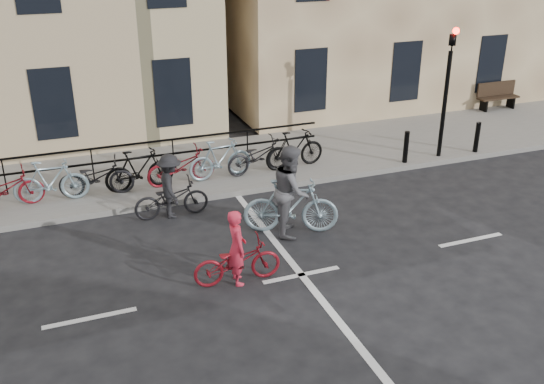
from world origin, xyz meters
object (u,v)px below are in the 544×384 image
object	(u,v)px
traffic_light	(448,77)
cyclist_grey	(291,198)
cyclist_dark	(171,193)
cyclist_pink	(237,258)
bench	(497,95)

from	to	relation	value
traffic_light	cyclist_grey	bearing A→B (deg)	-155.67
cyclist_dark	cyclist_pink	bearing A→B (deg)	-169.63
cyclist_grey	traffic_light	bearing A→B (deg)	-44.27
traffic_light	cyclist_dark	distance (m)	8.24
cyclist_pink	cyclist_dark	bearing A→B (deg)	12.48
traffic_light	cyclist_dark	xyz separation A→B (m)	(-7.99, -0.86, -1.85)
cyclist_pink	cyclist_grey	distance (m)	2.34
traffic_light	bench	world-z (taller)	traffic_light
bench	cyclist_grey	bearing A→B (deg)	-150.38
traffic_light	cyclist_pink	distance (m)	8.72
traffic_light	cyclist_grey	distance (m)	6.47
cyclist_pink	cyclist_grey	world-z (taller)	cyclist_grey
traffic_light	cyclist_pink	bearing A→B (deg)	-151.01
traffic_light	cyclist_grey	xyz separation A→B (m)	(-5.70, -2.58, -1.64)
cyclist_pink	cyclist_dark	xyz separation A→B (m)	(-0.55, 3.26, 0.08)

